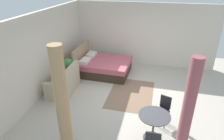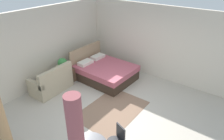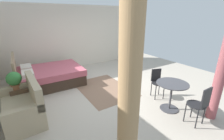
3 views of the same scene
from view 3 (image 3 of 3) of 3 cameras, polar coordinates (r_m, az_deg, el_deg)
The scene contains 13 objects.
ground_plane at distance 5.08m, azimuth -1.85°, elevation -7.09°, with size 8.65×9.04×0.02m, color #B2A899.
wall_right at distance 7.18m, azimuth -13.83°, elevation 11.68°, with size 0.12×6.04×2.70m, color beige.
area_rug at distance 5.09m, azimuth -3.03°, elevation -6.88°, with size 2.05×1.47×0.01m, color #7F604C.
bed at distance 5.75m, azimuth -22.25°, elevation -1.93°, with size 1.68×2.08×1.10m.
couch at distance 4.09m, azimuth -29.62°, elevation -11.72°, with size 1.38×0.80×0.94m.
nightstand at distance 4.75m, azimuth -30.76°, elevation -8.31°, with size 0.53×0.40×0.54m.
potted_plant at distance 4.46m, azimuth -32.46°, elevation -3.02°, with size 0.34×0.34×0.44m.
vase at distance 4.72m, azimuth -32.14°, elevation -3.95°, with size 0.12×0.12×0.17m.
balcony_table at distance 4.09m, azimuth 21.12°, elevation -7.27°, with size 0.76×0.76×0.73m.
cafe_chair_near_window at distance 3.77m, azimuth 29.98°, elevation -10.49°, with size 0.39×0.39×0.91m.
cafe_chair_near_couch at distance 4.63m, azimuth 16.32°, elevation -3.67°, with size 0.47×0.47×0.82m.
curtain_left at distance 3.98m, azimuth 35.79°, elevation 1.32°, with size 0.21×0.21×2.55m.
curtain_right at distance 2.00m, azimuth 6.28°, elevation -10.29°, with size 0.29×0.29×2.55m.
Camera 3 is at (-3.91, 2.30, 2.27)m, focal length 24.73 mm.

